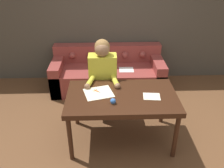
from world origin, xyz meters
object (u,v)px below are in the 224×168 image
(couch, at_px, (108,73))
(scissors, at_px, (97,91))
(person, at_px, (103,79))
(dining_table, at_px, (122,100))
(pin_cushion, at_px, (113,101))

(couch, xyz_separation_m, scissors, (-0.16, -1.42, 0.45))
(person, relative_size, scissors, 6.90)
(dining_table, bearing_deg, scissors, 162.09)
(dining_table, bearing_deg, pin_cushion, -123.46)
(scissors, bearing_deg, dining_table, -17.91)
(dining_table, xyz_separation_m, couch, (-0.16, 1.53, -0.38))
(person, relative_size, pin_cushion, 18.31)
(person, height_order, scissors, person)
(couch, height_order, scissors, couch)
(couch, height_order, person, person)
(couch, relative_size, scissors, 11.13)
(couch, relative_size, pin_cushion, 29.55)
(dining_table, height_order, pin_cushion, pin_cushion)
(dining_table, bearing_deg, person, 113.91)
(couch, distance_m, person, 1.04)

